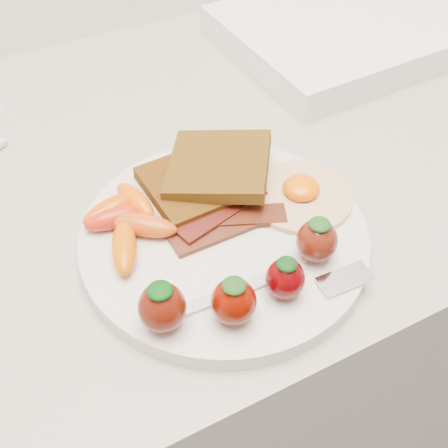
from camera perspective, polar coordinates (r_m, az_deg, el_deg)
name	(u,v)px	position (r m, az deg, el deg)	size (l,w,h in m)	color
counter	(179,365)	(0.98, -4.59, -14.09)	(2.00, 0.60, 0.90)	gray
plate	(224,238)	(0.53, 0.00, -1.42)	(0.27, 0.27, 0.02)	beige
toast_lower	(195,184)	(0.56, -2.97, 4.08)	(0.09, 0.09, 0.01)	black
toast_upper	(219,165)	(0.56, -0.55, 5.99)	(0.10, 0.10, 0.01)	#39260A
fried_egg	(301,194)	(0.56, 7.79, 3.07)	(0.13, 0.13, 0.02)	beige
bacon_strips	(226,219)	(0.53, 0.18, 0.52)	(0.12, 0.07, 0.01)	black
baby_carrots	(126,220)	(0.53, -9.90, 0.37)	(0.08, 0.12, 0.02)	red
strawberries	(246,282)	(0.46, 2.21, -5.89)	(0.18, 0.06, 0.05)	#4A0F05
fork	(285,285)	(0.48, 6.25, -6.17)	(0.17, 0.05, 0.00)	white
appliance	(346,30)	(0.85, 12.33, 18.67)	(0.32, 0.26, 0.04)	white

